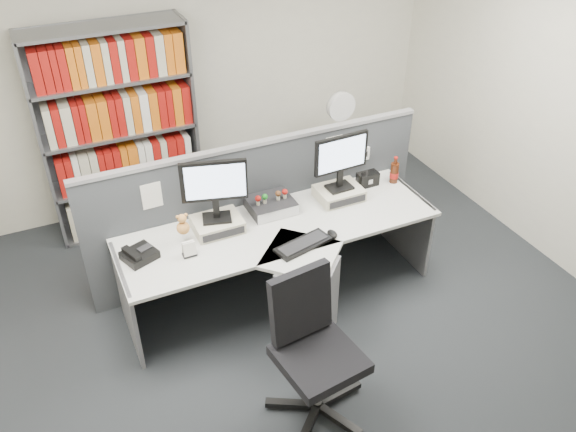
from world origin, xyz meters
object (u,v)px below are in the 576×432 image
mouse (332,234)px  shelving_unit (120,135)px  desk (291,267)px  monitor_right (341,158)px  keyboard (303,244)px  desk_calendar (189,250)px  speaker (368,179)px  cola_bottle (394,173)px  desk_phone (139,255)px  filing_cabinet (337,168)px  office_chair (312,345)px  desk_fan (341,110)px  desktop_pc (271,205)px  monitor_left (214,186)px

mouse → shelving_unit: 2.29m
desk → monitor_right: (0.63, 0.38, 0.66)m
keyboard → desk_calendar: size_ratio=3.83×
speaker → cola_bottle: 0.25m
desk → cola_bottle: size_ratio=10.26×
desk_calendar → speaker: (1.74, 0.31, 0.01)m
desk_phone → desk: bearing=-13.9°
mouse → shelving_unit: bearing=122.3°
shelving_unit → cola_bottle: bearing=-34.3°
shelving_unit → filing_cabinet: (2.10, -0.45, -0.63)m
office_chair → keyboard: bearing=68.0°
cola_bottle → desk_fan: size_ratio=0.50×
monitor_right → desktop_pc: size_ratio=1.34×
speaker → filing_cabinet: bearing=76.0°
filing_cabinet → monitor_left: bearing=-148.6°
mouse → desk_calendar: desk_calendar is taller
keyboard → speaker: bearing=31.7°
keyboard → desk_calendar: desk_calendar is taller
desk_calendar → desk_fan: desk_fan is taller
desk → monitor_left: monitor_left is taller
filing_cabinet → keyboard: bearing=-127.4°
desk_calendar → speaker: same height
mouse → speaker: speaker is taller
mouse → desk_fan: (0.88, 1.48, 0.28)m
desk_phone → cola_bottle: cola_bottle is taller
mouse → speaker: (0.65, 0.54, 0.04)m
desk_phone → speaker: 2.10m
desktop_pc → keyboard: bearing=-87.2°
office_chair → cola_bottle: bearing=41.9°
desk_calendar → shelving_unit: shelving_unit is taller
filing_cabinet → office_chair: size_ratio=0.65×
monitor_left → keyboard: bearing=-42.7°
cola_bottle → monitor_left: bearing=-179.0°
speaker → shelving_unit: shelving_unit is taller
desk → desk_phone: (-1.12, 0.28, 0.30)m
desk_calendar → shelving_unit: (-0.13, 1.69, 0.20)m
keyboard → cola_bottle: 1.26m
shelving_unit → office_chair: shelving_unit is taller
monitor_left → desk_fan: size_ratio=1.03×
shelving_unit → office_chair: 2.87m
desk → speaker: 1.12m
desk_phone → speaker: size_ratio=1.55×
mouse → monitor_left: bearing=149.5°
shelving_unit → office_chair: (0.62, -2.77, -0.40)m
monitor_right → desk_fan: bearing=60.9°
speaker → filing_cabinet: speaker is taller
monitor_left → mouse: bearing=-30.5°
desk_calendar → desk_phone: bearing=161.1°
mouse → office_chair: size_ratio=0.10×
desk → filing_cabinet: (1.20, 1.40, -0.11)m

